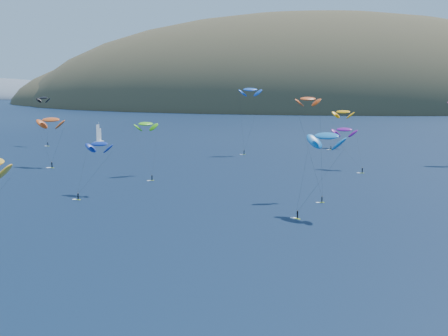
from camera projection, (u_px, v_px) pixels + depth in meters
ground at (96, 329)px, 80.17m from camera, size 2800.00×2800.00×0.00m
island at (331, 116)px, 625.42m from camera, size 730.00×300.00×210.00m
sailboat at (99, 141)px, 293.88m from camera, size 8.11×6.94×9.82m
kitesurfer_1 at (51, 120)px, 218.76m from camera, size 11.13×8.77×19.27m
kitesurfer_3 at (146, 124)px, 200.18m from camera, size 9.69×15.84×18.58m
kitesurfer_4 at (250, 90)px, 249.42m from camera, size 9.75×6.64×28.49m
kitesurfer_5 at (327, 136)px, 142.21m from camera, size 12.32×11.11×21.24m
kitesurfer_6 at (344, 130)px, 212.90m from camera, size 11.02×12.90×15.82m
kitesurfer_9 at (308, 99)px, 161.08m from camera, size 8.41×9.12×27.83m
kitesurfer_10 at (99, 144)px, 168.63m from camera, size 8.47×12.59×15.81m
kitesurfer_11 at (343, 112)px, 273.25m from camera, size 11.09×14.41×18.36m
kitesurfer_12 at (43, 98)px, 281.75m from camera, size 8.06×7.69×23.39m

